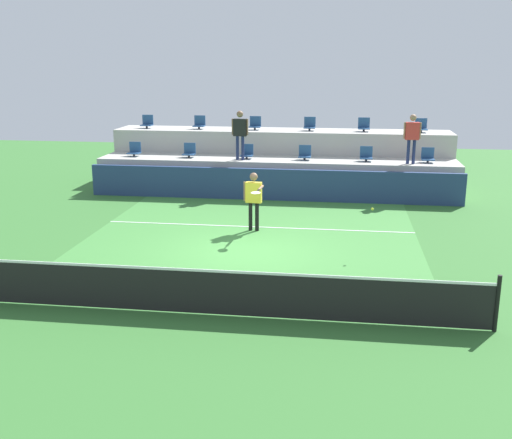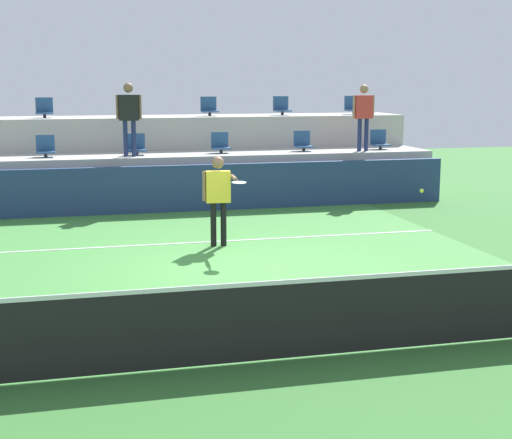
{
  "view_description": "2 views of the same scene",
  "coord_description": "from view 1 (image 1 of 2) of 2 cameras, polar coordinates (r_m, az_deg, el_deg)",
  "views": [
    {
      "loc": [
        2.35,
        -14.62,
        4.75
      ],
      "look_at": [
        0.33,
        -0.33,
        0.95
      ],
      "focal_mm": 42.74,
      "sensor_mm": 36.0,
      "label": 1
    },
    {
      "loc": [
        -2.81,
        -11.8,
        3.07
      ],
      "look_at": [
        -0.11,
        -1.05,
        1.05
      ],
      "focal_mm": 53.87,
      "sensor_mm": 36.0,
      "label": 2
    }
  ],
  "objects": [
    {
      "name": "ground_plane",
      "position": [
        15.55,
        -1.05,
        -3.05
      ],
      "size": [
        40.0,
        40.0,
        0.0
      ],
      "primitive_type": "plane",
      "color": "#336B2D"
    },
    {
      "name": "court_inner_paint",
      "position": [
        16.49,
        -0.51,
        -1.99
      ],
      "size": [
        9.0,
        10.0,
        0.01
      ],
      "primitive_type": "cube",
      "color": "#3D7F38",
      "rests_on": "ground_plane"
    },
    {
      "name": "court_service_line",
      "position": [
        17.82,
        0.16,
        -0.7
      ],
      "size": [
        9.0,
        0.06,
        0.0
      ],
      "primitive_type": "cube",
      "color": "white",
      "rests_on": "ground_plane"
    },
    {
      "name": "tennis_net",
      "position": [
        11.68,
        -4.17,
        -6.65
      ],
      "size": [
        10.48,
        0.08,
        1.07
      ],
      "color": "black",
      "rests_on": "ground_plane"
    },
    {
      "name": "sponsor_backboard",
      "position": [
        21.17,
        1.5,
        3.29
      ],
      "size": [
        13.0,
        0.16,
        1.1
      ],
      "primitive_type": "cube",
      "color": "navy",
      "rests_on": "ground_plane"
    },
    {
      "name": "seating_tier_lower",
      "position": [
        22.43,
        1.88,
        4.13
      ],
      "size": [
        13.0,
        1.8,
        1.25
      ],
      "primitive_type": "cube",
      "color": "#ADAAA3",
      "rests_on": "ground_plane"
    },
    {
      "name": "seating_tier_upper",
      "position": [
        24.12,
        2.35,
        5.9
      ],
      "size": [
        13.0,
        1.8,
        2.1
      ],
      "primitive_type": "cube",
      "color": "#ADAAA3",
      "rests_on": "ground_plane"
    },
    {
      "name": "stadium_chair_lower_far_left",
      "position": [
        23.4,
        -11.3,
        6.38
      ],
      "size": [
        0.44,
        0.4,
        0.52
      ],
      "color": "#2D2D33",
      "rests_on": "seating_tier_lower"
    },
    {
      "name": "stadium_chair_lower_left",
      "position": [
        22.79,
        -6.26,
        6.36
      ],
      "size": [
        0.44,
        0.4,
        0.52
      ],
      "color": "#2D2D33",
      "rests_on": "seating_tier_lower"
    },
    {
      "name": "stadium_chair_lower_mid_left",
      "position": [
        22.36,
        -0.85,
        6.28
      ],
      "size": [
        0.44,
        0.4,
        0.52
      ],
      "color": "#2D2D33",
      "rests_on": "seating_tier_lower"
    },
    {
      "name": "stadium_chair_lower_mid_right",
      "position": [
        22.14,
        4.59,
        6.15
      ],
      "size": [
        0.44,
        0.4,
        0.52
      ],
      "color": "#2D2D33",
      "rests_on": "seating_tier_lower"
    },
    {
      "name": "stadium_chair_lower_right",
      "position": [
        22.12,
        10.27,
        5.96
      ],
      "size": [
        0.44,
        0.4,
        0.52
      ],
      "color": "#2D2D33",
      "rests_on": "seating_tier_lower"
    },
    {
      "name": "stadium_chair_lower_far_right",
      "position": [
        22.3,
        15.78,
        5.71
      ],
      "size": [
        0.44,
        0.4,
        0.52
      ],
      "color": "#2D2D33",
      "rests_on": "seating_tier_lower"
    },
    {
      "name": "stadium_chair_upper_far_left",
      "position": [
        25.0,
        -10.15,
        8.92
      ],
      "size": [
        0.44,
        0.4,
        0.52
      ],
      "color": "#2D2D33",
      "rests_on": "seating_tier_upper"
    },
    {
      "name": "stadium_chair_upper_left",
      "position": [
        24.43,
        -5.32,
        8.95
      ],
      "size": [
        0.44,
        0.4,
        0.52
      ],
      "color": "#2D2D33",
      "rests_on": "seating_tier_upper"
    },
    {
      "name": "stadium_chair_upper_mid_left",
      "position": [
        24.01,
        -0.08,
        8.91
      ],
      "size": [
        0.44,
        0.4,
        0.52
      ],
      "color": "#2D2D33",
      "rests_on": "seating_tier_upper"
    },
    {
      "name": "stadium_chair_upper_mid_right",
      "position": [
        23.81,
        5.05,
        8.81
      ],
      "size": [
        0.44,
        0.4,
        0.52
      ],
      "color": "#2D2D33",
      "rests_on": "seating_tier_upper"
    },
    {
      "name": "stadium_chair_upper_right",
      "position": [
        23.79,
        10.06,
        8.63
      ],
      "size": [
        0.44,
        0.4,
        0.52
      ],
      "color": "#2D2D33",
      "rests_on": "seating_tier_upper"
    },
    {
      "name": "stadium_chair_upper_far_right",
      "position": [
        23.96,
        15.19,
        8.39
      ],
      "size": [
        0.44,
        0.4,
        0.52
      ],
      "color": "#2D2D33",
      "rests_on": "seating_tier_upper"
    },
    {
      "name": "tennis_player",
      "position": [
        17.18,
        -0.22,
        2.23
      ],
      "size": [
        0.62,
        1.21,
        1.69
      ],
      "color": "black",
      "rests_on": "ground_plane"
    },
    {
      "name": "spectator_leaning_on_rail",
      "position": [
        21.9,
        -1.51,
        8.34
      ],
      "size": [
        0.61,
        0.25,
        1.75
      ],
      "color": "navy",
      "rests_on": "seating_tier_lower"
    },
    {
      "name": "spectator_in_grey",
      "position": [
        21.74,
        14.41,
        7.75
      ],
      "size": [
        0.6,
        0.23,
        1.7
      ],
      "color": "navy",
      "rests_on": "seating_tier_lower"
    },
    {
      "name": "tennis_ball",
      "position": [
        15.26,
        10.83,
        0.96
      ],
      "size": [
        0.07,
        0.07,
        0.07
      ],
      "color": "#CCE033"
    }
  ]
}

